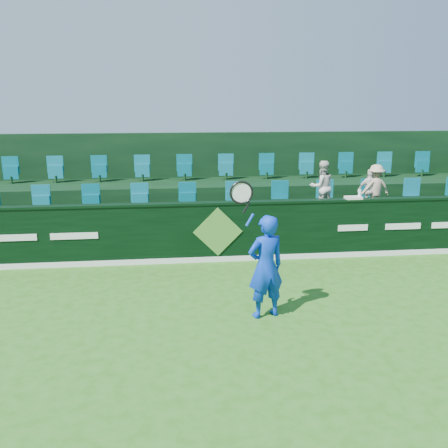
{
  "coord_description": "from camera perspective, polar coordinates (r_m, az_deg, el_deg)",
  "views": [
    {
      "loc": [
        -1.07,
        -6.71,
        3.56
      ],
      "look_at": [
        0.01,
        2.8,
        1.15
      ],
      "focal_mm": 40.0,
      "sensor_mm": 36.0,
      "label": 1
    }
  ],
  "objects": [
    {
      "name": "ground",
      "position": [
        7.67,
        2.33,
        -13.54
      ],
      "size": [
        60.0,
        60.0,
        0.0
      ],
      "primitive_type": "plane",
      "color": "#296317",
      "rests_on": "ground"
    },
    {
      "name": "sponsor_hoarding",
      "position": [
        11.14,
        -0.75,
        -0.87
      ],
      "size": [
        16.0,
        0.25,
        1.35
      ],
      "color": "black",
      "rests_on": "ground"
    },
    {
      "name": "stand_tier_front",
      "position": [
        12.27,
        -1.28,
        -0.79
      ],
      "size": [
        16.0,
        2.0,
        0.8
      ],
      "primitive_type": "cube",
      "color": "black",
      "rests_on": "ground"
    },
    {
      "name": "stand_tier_back",
      "position": [
        14.06,
        -1.99,
        2.18
      ],
      "size": [
        16.0,
        1.8,
        1.3
      ],
      "primitive_type": "cube",
      "color": "black",
      "rests_on": "ground"
    },
    {
      "name": "stand_rear",
      "position": [
        14.39,
        -2.15,
        4.76
      ],
      "size": [
        16.0,
        4.1,
        2.6
      ],
      "color": "black",
      "rests_on": "ground"
    },
    {
      "name": "seat_row_front",
      "position": [
        12.5,
        -1.46,
        2.78
      ],
      "size": [
        13.5,
        0.5,
        0.6
      ],
      "primitive_type": "cube",
      "color": "#0F6F81",
      "rests_on": "stand_tier_front"
    },
    {
      "name": "seat_row_back",
      "position": [
        14.19,
        -2.12,
        6.19
      ],
      "size": [
        13.5,
        0.5,
        0.6
      ],
      "primitive_type": "cube",
      "color": "#0F6F81",
      "rests_on": "stand_tier_back"
    },
    {
      "name": "tennis_player",
      "position": [
        8.26,
        4.76,
        -4.78
      ],
      "size": [
        1.05,
        0.58,
        2.4
      ],
      "color": "#0B36C5",
      "rests_on": "ground"
    },
    {
      "name": "spectator_left",
      "position": [
        12.6,
        11.11,
        4.21
      ],
      "size": [
        0.69,
        0.58,
        1.29
      ],
      "primitive_type": "imported",
      "rotation": [
        0.0,
        0.0,
        3.29
      ],
      "color": "silver",
      "rests_on": "stand_tier_front"
    },
    {
      "name": "spectator_middle",
      "position": [
        13.05,
        16.31,
        3.7
      ],
      "size": [
        0.64,
        0.31,
        1.05
      ],
      "primitive_type": "imported",
      "rotation": [
        0.0,
        0.0,
        3.05
      ],
      "color": "white",
      "rests_on": "stand_tier_front"
    },
    {
      "name": "spectator_right",
      "position": [
        13.09,
        16.9,
        3.97
      ],
      "size": [
        0.79,
        0.5,
        1.17
      ],
      "primitive_type": "imported",
      "rotation": [
        0.0,
        0.0,
        3.23
      ],
      "color": "tan",
      "rests_on": "stand_tier_front"
    },
    {
      "name": "towel",
      "position": [
        11.7,
        14.57,
        2.93
      ],
      "size": [
        0.37,
        0.24,
        0.06
      ],
      "primitive_type": "cube",
      "color": "silver",
      "rests_on": "sponsor_hoarding"
    },
    {
      "name": "drinks_bottle",
      "position": [
        11.74,
        15.24,
        3.33
      ],
      "size": [
        0.07,
        0.07,
        0.22
      ],
      "primitive_type": "cylinder",
      "color": "white",
      "rests_on": "sponsor_hoarding"
    }
  ]
}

